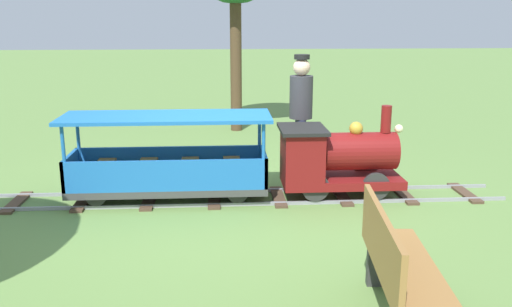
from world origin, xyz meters
name	(u,v)px	position (x,y,z in m)	size (l,w,h in m)	color
ground_plane	(231,199)	(0.00, 0.00, 0.00)	(60.00, 60.00, 0.00)	#608442
track	(246,197)	(0.00, 0.18, 0.02)	(0.72, 6.05, 0.04)	gray
locomotive	(335,158)	(0.00, 1.21, 0.48)	(0.68, 1.44, 1.05)	maroon
passenger_car	(168,166)	(0.00, -0.72, 0.42)	(0.78, 2.35, 0.97)	#3F3F3F
conductor_person	(301,106)	(-0.86, 0.93, 0.96)	(0.30, 0.30, 1.62)	#282D47
park_bench	(399,270)	(2.74, 1.09, 0.42)	(1.33, 0.53, 0.82)	olive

